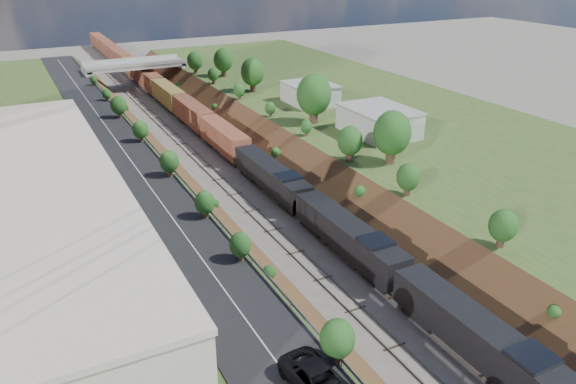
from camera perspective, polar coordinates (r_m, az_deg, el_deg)
name	(u,v)px	position (r m, az deg, el deg)	size (l,w,h in m)	color
platform_right	(394,128)	(105.82, 10.73, 6.45)	(44.00, 180.00, 5.00)	#354F20
embankment_left	(160,182)	(88.22, -12.85, 1.02)	(7.07, 180.00, 7.07)	brown
embankment_right	(288,159)	(95.32, -0.01, 3.36)	(7.07, 180.00, 7.07)	brown
rail_left_track	(212,172)	(90.33, -7.72, 2.02)	(1.58, 180.00, 0.18)	gray
rail_right_track	(242,167)	(92.02, -4.68, 2.57)	(1.58, 180.00, 0.18)	gray
road	(127,155)	(85.60, -16.05, 3.60)	(8.00, 180.00, 0.10)	black
guardrail	(155,148)	(86.03, -13.40, 4.34)	(0.10, 171.00, 0.70)	#99999E
commercial_building	(47,208)	(62.68, -23.28, -1.47)	(14.30, 62.30, 7.00)	brown
overpass	(135,70)	(147.42, -15.27, 11.84)	(24.50, 8.30, 7.40)	gray
white_building_near	(379,122)	(92.91, 9.21, 7.05)	(9.00, 12.00, 4.00)	silver
white_building_far	(310,94)	(110.58, 2.27, 9.89)	(8.00, 10.00, 3.60)	silver
tree_right_large	(392,133)	(79.31, 10.53, 5.88)	(5.25, 5.25, 7.61)	#473323
tree_left_crest	(264,264)	(50.66, -2.45, -7.29)	(2.45, 2.45, 3.55)	#473323
freight_train	(170,96)	(128.68, -11.92, 9.53)	(3.27, 200.69, 4.82)	black
suv	(318,381)	(40.28, 3.10, -18.58)	(3.03, 6.57, 1.82)	black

